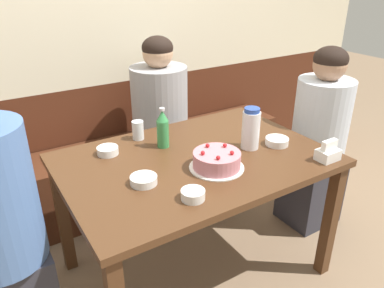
% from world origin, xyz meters
% --- Properties ---
extents(ground_plane, '(12.00, 12.00, 0.00)m').
position_xyz_m(ground_plane, '(0.00, 0.00, 0.00)').
color(ground_plane, '#846B51').
extents(back_wall, '(4.80, 0.04, 2.50)m').
position_xyz_m(back_wall, '(0.00, 1.05, 1.25)').
color(back_wall, '#4C2314').
rests_on(back_wall, ground_plane).
extents(bench_seat, '(2.37, 0.38, 0.48)m').
position_xyz_m(bench_seat, '(0.00, 0.83, 0.24)').
color(bench_seat, '#472314').
rests_on(bench_seat, ground_plane).
extents(dining_table, '(1.31, 0.90, 0.73)m').
position_xyz_m(dining_table, '(0.00, 0.00, 0.64)').
color(dining_table, '#4C2D19').
rests_on(dining_table, ground_plane).
extents(birthday_cake, '(0.26, 0.26, 0.10)m').
position_xyz_m(birthday_cake, '(0.02, -0.15, 0.77)').
color(birthday_cake, white).
rests_on(birthday_cake, dining_table).
extents(water_pitcher, '(0.09, 0.09, 0.22)m').
position_xyz_m(water_pitcher, '(0.30, -0.06, 0.83)').
color(water_pitcher, white).
rests_on(water_pitcher, dining_table).
extents(soju_bottle, '(0.06, 0.06, 0.22)m').
position_xyz_m(soju_bottle, '(-0.08, 0.19, 0.83)').
color(soju_bottle, '#388E4C').
rests_on(soju_bottle, dining_table).
extents(napkin_holder, '(0.11, 0.08, 0.11)m').
position_xyz_m(napkin_holder, '(0.53, -0.37, 0.77)').
color(napkin_holder, white).
rests_on(napkin_holder, dining_table).
extents(bowl_soup_white, '(0.12, 0.12, 0.04)m').
position_xyz_m(bowl_soup_white, '(-0.33, -0.09, 0.75)').
color(bowl_soup_white, white).
rests_on(bowl_soup_white, dining_table).
extents(bowl_rice_small, '(0.12, 0.12, 0.04)m').
position_xyz_m(bowl_rice_small, '(0.45, -0.11, 0.75)').
color(bowl_rice_small, white).
rests_on(bowl_rice_small, dining_table).
extents(bowl_side_dish, '(0.11, 0.11, 0.04)m').
position_xyz_m(bowl_side_dish, '(-0.36, 0.27, 0.75)').
color(bowl_side_dish, white).
rests_on(bowl_side_dish, dining_table).
extents(bowl_sauce_shallow, '(0.10, 0.10, 0.04)m').
position_xyz_m(bowl_sauce_shallow, '(-0.21, -0.31, 0.75)').
color(bowl_sauce_shallow, white).
rests_on(bowl_sauce_shallow, dining_table).
extents(glass_water_tall, '(0.06, 0.06, 0.10)m').
position_xyz_m(glass_water_tall, '(-0.15, 0.35, 0.78)').
color(glass_water_tall, silver).
rests_on(glass_water_tall, dining_table).
extents(person_pale_blue_shirt, '(0.37, 0.37, 1.21)m').
position_xyz_m(person_pale_blue_shirt, '(0.17, 0.71, 0.60)').
color(person_pale_blue_shirt, '#33333D').
rests_on(person_pale_blue_shirt, ground_plane).
extents(person_grey_tee, '(0.34, 0.34, 1.18)m').
position_xyz_m(person_grey_tee, '(0.92, -0.01, 0.57)').
color(person_grey_tee, '#33333D').
rests_on(person_grey_tee, ground_plane).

